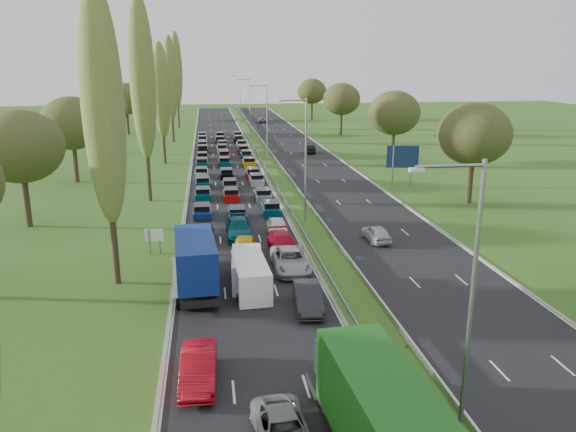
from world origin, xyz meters
TOP-DOWN VIEW (x-y plane):
  - ground at (4.50, 80.00)m, footprint 260.00×260.00m
  - near_carriageway at (-2.25, 82.50)m, footprint 10.50×215.00m
  - far_carriageway at (11.25, 82.50)m, footprint 10.50×215.00m
  - central_reservation at (4.50, 82.50)m, footprint 2.36×215.00m
  - lamp_columns at (4.50, 78.00)m, footprint 0.18×140.18m
  - poplar_row at (-11.50, 68.17)m, footprint 2.80×127.80m
  - woodland_left at (-22.00, 62.63)m, footprint 8.00×166.00m
  - woodland_right at (24.00, 66.67)m, footprint 8.00×153.00m
  - traffic_queue_fill at (-2.24, 77.42)m, footprint 9.08×67.29m
  - near_car_1 at (-5.63, 15.09)m, footprint 1.86×4.91m
  - near_car_2 at (-5.97, 29.98)m, footprint 2.61×5.62m
  - near_car_3 at (-5.61, 37.91)m, footprint 2.28×4.91m
  - near_car_6 at (-2.16, 9.84)m, footprint 2.53×4.90m
  - near_car_7 at (-2.31, 38.79)m, footprint 2.27×5.51m
  - near_car_8 at (-2.11, 33.36)m, footprint 2.13×4.64m
  - near_car_9 at (1.14, 22.74)m, footprint 2.02×4.91m
  - near_car_10 at (1.05, 29.76)m, footprint 2.65×5.72m
  - near_car_11 at (1.00, 33.95)m, footprint 2.27×5.38m
  - near_car_12 at (1.19, 38.74)m, footprint 1.97×4.54m
  - far_car_0 at (9.56, 35.78)m, footprint 1.90×4.28m
  - far_car_1 at (12.83, 85.95)m, footprint 1.76×4.29m
  - far_car_2 at (9.57, 138.45)m, footprint 2.73×5.23m
  - blue_lorry at (-5.89, 27.21)m, footprint 2.58×9.30m
  - white_van_front at (-2.24, 26.05)m, footprint 2.16×5.50m
  - white_van_rear at (-2.36, 27.84)m, footprint 2.08×5.31m
  - info_sign at (-9.40, 35.08)m, footprint 1.50×0.26m
  - direction_sign at (19.40, 57.45)m, footprint 3.95×0.84m

SIDE VIEW (x-z plane):
  - ground at x=4.50m, z-range 0.00..0.00m
  - near_carriageway at x=-2.25m, z-range -0.02..0.02m
  - far_carriageway at x=11.25m, z-range -0.02..0.02m
  - traffic_queue_fill at x=-2.24m, z-range 0.04..0.84m
  - central_reservation at x=4.50m, z-range 0.39..0.71m
  - near_car_6 at x=-2.16m, z-range 0.02..1.34m
  - far_car_1 at x=12.83m, z-range 0.02..1.40m
  - near_car_3 at x=-5.61m, z-range 0.02..1.41m
  - far_car_2 at x=9.57m, z-range 0.02..1.43m
  - far_car_0 at x=9.56m, z-range 0.02..1.45m
  - near_car_12 at x=1.19m, z-range 0.02..1.54m
  - near_car_8 at x=-2.11m, z-range 0.02..1.56m
  - near_car_11 at x=1.00m, z-range 0.02..1.57m
  - near_car_2 at x=-5.97m, z-range 0.02..1.58m
  - near_car_9 at x=1.14m, z-range 0.02..1.60m
  - near_car_10 at x=1.05m, z-range 0.02..1.61m
  - near_car_7 at x=-2.31m, z-range 0.02..1.62m
  - near_car_1 at x=-5.63m, z-range 0.02..1.62m
  - white_van_rear at x=-2.36m, z-range 0.03..2.16m
  - white_van_front at x=-2.24m, z-range 0.03..2.24m
  - info_sign at x=-9.40m, z-range 0.32..2.42m
  - blue_lorry at x=-5.89m, z-range 0.07..3.99m
  - direction_sign at x=19.40m, z-range 0.97..6.17m
  - lamp_columns at x=4.50m, z-range 0.00..12.00m
  - woodland_right at x=24.00m, z-range 2.13..13.23m
  - woodland_left at x=-22.00m, z-range 2.13..13.23m
  - poplar_row at x=-11.50m, z-range 1.17..23.61m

